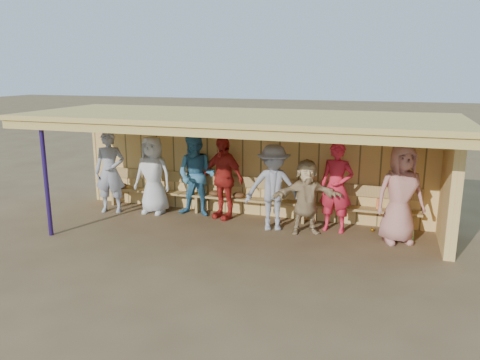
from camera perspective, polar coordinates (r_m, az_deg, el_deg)
name	(u,v)px	position (r m, az deg, el deg)	size (l,w,h in m)	color
ground	(235,231)	(10.10, -0.61, -6.25)	(90.00, 90.00, 0.00)	brown
player_a	(110,172)	(11.63, -15.56, 0.95)	(0.72, 0.47, 1.98)	#96959E
player_b	(153,175)	(11.33, -10.56, 0.62)	(0.91, 0.59, 1.87)	silver
player_c	(196,176)	(10.97, -5.33, 0.55)	(0.94, 0.73, 1.93)	teal
player_d	(223,178)	(10.74, -2.10, 0.27)	(1.12, 0.47, 1.92)	red
player_e	(273,188)	(9.99, 4.08, -0.93)	(1.20, 0.69, 1.86)	gray
player_f	(306,197)	(9.87, 8.09, -2.03)	(1.47, 0.47, 1.58)	tan
player_g	(336,187)	(10.04, 11.66, -0.88)	(0.70, 0.46, 1.93)	red
player_h	(400,194)	(9.73, 18.97, -1.65)	(0.97, 0.63, 1.98)	#B77367
dugout_structure	(262,149)	(10.20, 2.66, 3.79)	(8.80, 3.20, 2.50)	#E0B05F
bench	(250,195)	(10.96, 1.22, -1.78)	(7.60, 0.34, 0.93)	tan
dugout_equipment	(223,195)	(11.03, -2.06, -1.88)	(7.16, 0.62, 0.80)	orange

